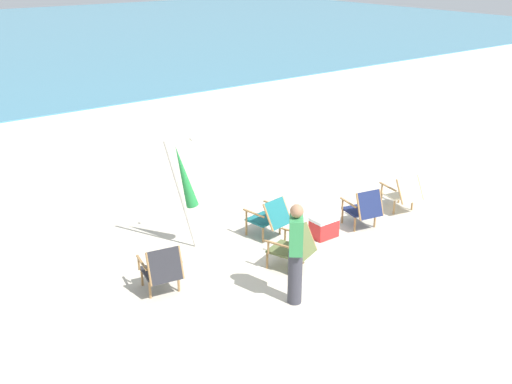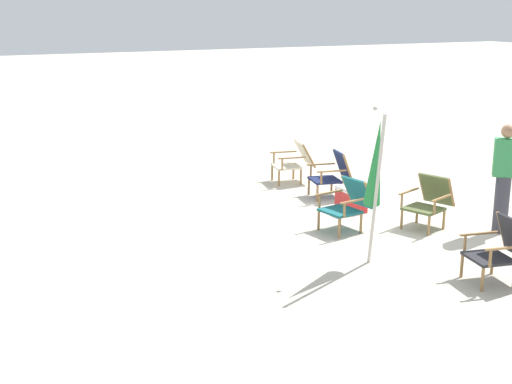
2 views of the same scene
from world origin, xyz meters
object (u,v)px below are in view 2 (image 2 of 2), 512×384
Objects in this scene: person_near_chairs at (504,178)px; beach_chair_back_right at (429,200)px; beach_chair_far_center at (295,160)px; beach_chair_front_right at (500,248)px; umbrella_furled_green at (376,165)px; beach_chair_back_left at (349,203)px; beach_chair_mid_center at (333,173)px; cooler_box at (351,199)px.

beach_chair_back_right is at bearing 50.85° from person_near_chairs.
beach_chair_front_right is (-5.50, 0.13, 0.01)m from beach_chair_far_center.
beach_chair_far_center is 4.67m from umbrella_furled_green.
umbrella_furled_green is (-1.46, 0.57, 0.94)m from beach_chair_back_left.
beach_chair_mid_center is 0.50× the size of person_near_chairs.
umbrella_furled_green is 1.28× the size of person_near_chairs.
beach_chair_far_center is 0.41× the size of umbrella_furled_green.
umbrella_furled_green is (-1.05, 1.75, 0.93)m from beach_chair_back_right.
cooler_box is at bearing 36.28° from person_near_chairs.
beach_chair_far_center is at bearing 8.55° from beach_chair_back_right.
beach_chair_front_right is 1.82m from umbrella_furled_green.
beach_chair_far_center is at bearing 4.20° from beach_chair_mid_center.
beach_chair_back_left is at bearing 61.69° from person_near_chairs.
beach_chair_mid_center is at bearing -22.90° from umbrella_furled_green.
umbrella_furled_green reaches higher than person_near_chairs.
person_near_chairs is (1.48, -1.45, 0.41)m from beach_chair_front_right.
person_near_chairs is at bearing -129.15° from beach_chair_back_right.
beach_chair_back_left is at bearing -21.14° from umbrella_furled_green.
umbrella_furled_green is at bearing 120.84° from beach_chair_back_right.
beach_chair_back_left is 1.83m from umbrella_furled_green.
person_near_chairs reaches higher than cooler_box.
beach_chair_mid_center is at bearing -11.46° from cooler_box.
person_near_chairs is (-2.78, -1.22, 0.41)m from beach_chair_mid_center.
beach_chair_back_right is (-3.36, -0.51, 0.00)m from beach_chair_far_center.
beach_chair_far_center is 5.50m from beach_chair_front_right.
beach_chair_front_right is 3.40m from cooler_box.
person_near_chairs reaches higher than beach_chair_front_right.
beach_chair_back_left is 0.98× the size of beach_chair_far_center.
beach_chair_back_left is 0.40× the size of umbrella_furled_green.
beach_chair_far_center is at bearing -2.32° from cooler_box.
person_near_chairs reaches higher than beach_chair_far_center.
beach_chair_far_center is 1.24m from beach_chair_mid_center.
cooler_box is (0.83, -0.60, -0.22)m from beach_chair_back_left.
beach_chair_far_center is 2.12m from cooler_box.
beach_chair_mid_center is at bearing -24.37° from beach_chair_back_left.
beach_chair_back_right is 1.40m from cooler_box.
person_near_chairs is (-4.02, -1.31, 0.42)m from beach_chair_far_center.
cooler_box is (-2.11, 0.09, -0.22)m from beach_chair_far_center.
umbrella_furled_green reaches higher than beach_chair_far_center.
beach_chair_mid_center is at bearing -175.80° from beach_chair_far_center.
beach_chair_far_center is 0.97× the size of beach_chair_back_right.
beach_chair_back_left is at bearing 155.63° from beach_chair_mid_center.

